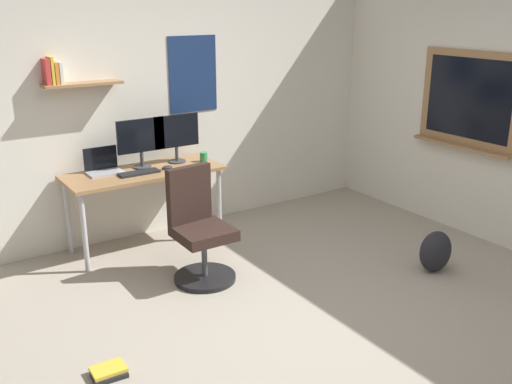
% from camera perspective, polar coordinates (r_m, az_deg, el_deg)
% --- Properties ---
extents(ground_plane, '(5.20, 5.20, 0.00)m').
position_cam_1_polar(ground_plane, '(4.27, 6.34, -13.32)').
color(ground_plane, '#9E9384').
rests_on(ground_plane, ground).
extents(wall_back, '(5.00, 0.30, 2.60)m').
position_cam_1_polar(wall_back, '(5.80, -9.01, 8.85)').
color(wall_back, silver).
rests_on(wall_back, ground).
extents(desk, '(1.44, 0.60, 0.75)m').
position_cam_1_polar(desk, '(5.44, -11.02, 1.28)').
color(desk, '#997047').
rests_on(desk, ground).
extents(office_chair, '(0.52, 0.52, 0.95)m').
position_cam_1_polar(office_chair, '(4.83, -5.61, -4.01)').
color(office_chair, black).
rests_on(office_chair, ground).
extents(laptop, '(0.31, 0.21, 0.23)m').
position_cam_1_polar(laptop, '(5.43, -14.85, 2.42)').
color(laptop, '#ADAFB5').
rests_on(laptop, desk).
extents(monitor_primary, '(0.46, 0.17, 0.46)m').
position_cam_1_polar(monitor_primary, '(5.45, -11.29, 5.09)').
color(monitor_primary, '#38383D').
rests_on(monitor_primary, desk).
extents(monitor_secondary, '(0.46, 0.17, 0.46)m').
position_cam_1_polar(monitor_secondary, '(5.59, -7.87, 5.61)').
color(monitor_secondary, '#38383D').
rests_on(monitor_secondary, desk).
extents(keyboard, '(0.37, 0.13, 0.02)m').
position_cam_1_polar(keyboard, '(5.32, -11.48, 1.87)').
color(keyboard, black).
rests_on(keyboard, desk).
extents(computer_mouse, '(0.10, 0.06, 0.03)m').
position_cam_1_polar(computer_mouse, '(5.43, -8.76, 2.42)').
color(computer_mouse, '#262628').
rests_on(computer_mouse, desk).
extents(coffee_mug, '(0.08, 0.08, 0.09)m').
position_cam_1_polar(coffee_mug, '(5.64, -5.19, 3.47)').
color(coffee_mug, '#338C4C').
rests_on(coffee_mug, desk).
extents(backpack, '(0.32, 0.22, 0.36)m').
position_cam_1_polar(backpack, '(5.24, 17.30, -5.61)').
color(backpack, '#232328').
rests_on(backpack, ground).
extents(book_stack_on_floor, '(0.22, 0.18, 0.05)m').
position_cam_1_polar(book_stack_on_floor, '(3.90, -14.33, -16.84)').
color(book_stack_on_floor, black).
rests_on(book_stack_on_floor, ground).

